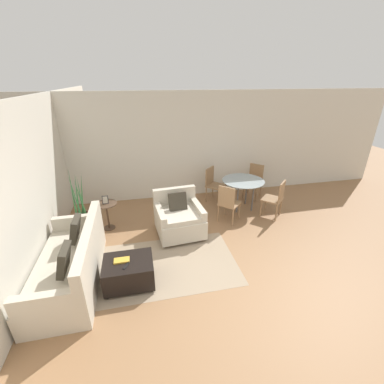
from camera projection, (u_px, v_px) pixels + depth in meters
name	position (u px, v px, depth m)	size (l,w,h in m)	color
ground_plane	(220.00, 283.00, 4.12)	(20.00, 20.00, 0.00)	#936B47
wall_back	(181.00, 147.00, 6.68)	(12.00, 0.06, 2.75)	beige
wall_left	(34.00, 184.00, 4.34)	(0.06, 12.00, 2.75)	beige
area_rug	(160.00, 265.00, 4.51)	(2.68, 1.55, 0.01)	gray
couch	(72.00, 265.00, 4.08)	(0.91, 2.05, 0.91)	beige
armchair	(179.00, 218.00, 5.32)	(0.99, 1.00, 0.90)	beige
ottoman	(129.00, 271.00, 4.03)	(0.76, 0.59, 0.44)	black
book_stack	(122.00, 260.00, 3.96)	(0.24, 0.13, 0.02)	gold
tv_remote_primary	(126.00, 266.00, 3.86)	(0.11, 0.16, 0.01)	black
potted_plant	(83.00, 218.00, 5.50)	(0.44, 0.44, 1.38)	maroon
side_table	(107.00, 211.00, 5.46)	(0.46, 0.46, 0.61)	#4C3828
picture_frame	(105.00, 200.00, 5.35)	(0.12, 0.07, 0.17)	black
dining_table	(243.00, 184.00, 6.24)	(1.02, 1.02, 0.75)	#99A8AD
dining_chair_near_left	(228.00, 202.00, 5.66)	(0.59, 0.59, 0.90)	#93704C
dining_chair_near_right	(276.00, 197.00, 5.89)	(0.59, 0.59, 0.90)	#93704C
dining_chair_far_left	(213.00, 182.00, 6.71)	(0.59, 0.59, 0.90)	#93704C
dining_chair_far_right	(254.00, 179.00, 6.93)	(0.59, 0.59, 0.90)	#93704C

